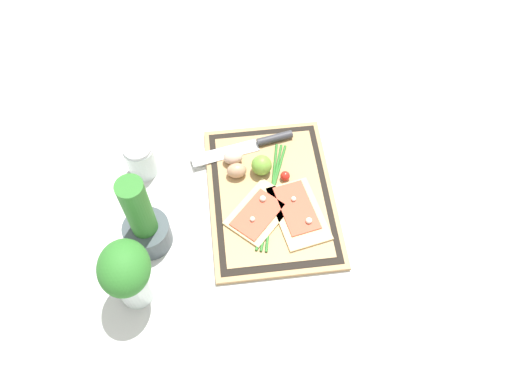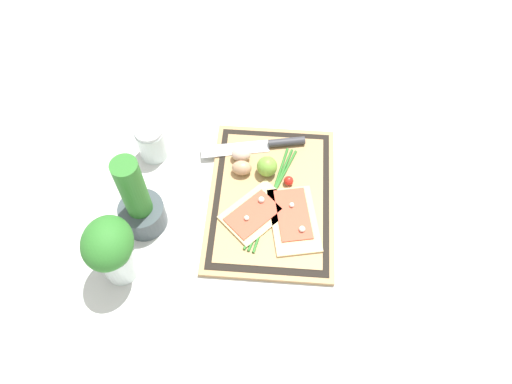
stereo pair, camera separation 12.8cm
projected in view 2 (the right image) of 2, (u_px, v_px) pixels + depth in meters
ground_plane at (271, 200)px, 1.30m from camera, size 6.00×6.00×0.00m
cutting_board at (271, 198)px, 1.30m from camera, size 0.45×0.32×0.02m
pizza_slice_near at (294, 219)px, 1.25m from camera, size 0.21×0.15×0.02m
pizza_slice_far at (256, 213)px, 1.26m from camera, size 0.20×0.20×0.02m
knife at (270, 144)px, 1.37m from camera, size 0.09×0.29×0.02m
egg_brown at (242, 168)px, 1.31m from camera, size 0.04×0.05×0.04m
egg_pink at (241, 154)px, 1.34m from camera, size 0.04×0.05×0.04m
lime at (267, 166)px, 1.31m from camera, size 0.05×0.05×0.05m
cherry_tomato_red at (289, 181)px, 1.30m from camera, size 0.03×0.03×0.03m
scallion_bunch at (272, 197)px, 1.29m from camera, size 0.32×0.12×0.01m
herb_pot at (139, 204)px, 1.20m from camera, size 0.11×0.11×0.25m
sauce_jar at (152, 143)px, 1.34m from camera, size 0.08×0.08×0.10m
herb_glass at (111, 249)px, 1.10m from camera, size 0.13×0.11×0.20m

